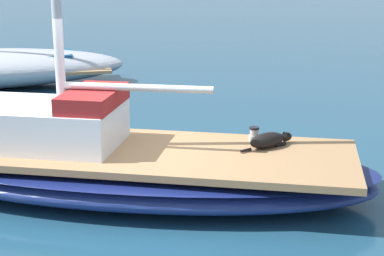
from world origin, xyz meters
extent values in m
plane|color=navy|center=(0.00, 0.00, 0.00)|extent=(120.00, 120.00, 0.00)
ellipsoid|color=navy|center=(0.00, 0.00, 0.28)|extent=(2.62, 7.24, 0.56)
ellipsoid|color=navy|center=(0.00, 0.00, 0.46)|extent=(2.63, 7.28, 0.08)
cube|color=#A37A51|center=(0.00, 0.00, 0.61)|extent=(2.16, 6.66, 0.10)
cylinder|color=silver|center=(0.01, -0.20, 1.56)|extent=(0.10, 2.20, 0.10)
cube|color=silver|center=(0.02, 1.20, 0.96)|extent=(1.44, 2.22, 0.60)
cube|color=maroon|center=(0.02, 0.43, 1.38)|extent=(1.34, 0.72, 0.24)
ellipsoid|color=black|center=(0.37, -2.04, 0.77)|extent=(0.60, 0.61, 0.22)
ellipsoid|color=black|center=(0.62, -2.31, 0.76)|extent=(0.23, 0.23, 0.13)
cone|color=black|center=(0.66, -2.28, 0.82)|extent=(0.05, 0.05, 0.05)
cone|color=black|center=(0.59, -2.34, 0.82)|extent=(0.05, 0.05, 0.05)
cylinder|color=black|center=(0.56, -2.15, 0.69)|extent=(0.16, 0.17, 0.06)
cylinder|color=black|center=(0.47, -2.23, 0.69)|extent=(0.16, 0.17, 0.06)
cylinder|color=black|center=(0.10, -1.76, 0.69)|extent=(0.15, 0.16, 0.04)
cylinder|color=#B7B7BC|center=(0.69, -1.83, 0.70)|extent=(0.16, 0.16, 0.08)
cylinder|color=#B7B7BC|center=(0.69, -1.83, 0.79)|extent=(0.13, 0.13, 0.10)
cylinder|color=black|center=(0.69, -1.83, 0.86)|extent=(0.15, 0.15, 0.03)
cube|color=navy|center=(7.00, 4.57, 0.67)|extent=(2.08, 2.65, 0.36)
camera|label=1|loc=(-8.08, -2.31, 3.33)|focal=56.85mm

